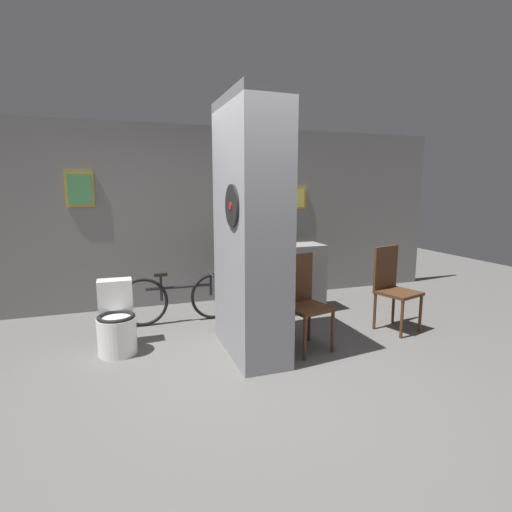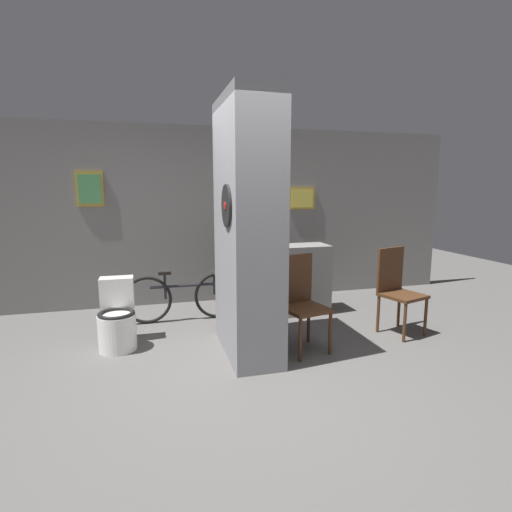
{
  "view_description": "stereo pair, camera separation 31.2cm",
  "coord_description": "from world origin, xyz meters",
  "px_view_note": "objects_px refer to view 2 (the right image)",
  "views": [
    {
      "loc": [
        -1.14,
        -3.24,
        1.72
      ],
      "look_at": [
        0.32,
        0.98,
        0.95
      ],
      "focal_mm": 28.0,
      "sensor_mm": 36.0,
      "label": 1
    },
    {
      "loc": [
        -0.85,
        -3.33,
        1.72
      ],
      "look_at": [
        0.32,
        0.98,
        0.95
      ],
      "focal_mm": 28.0,
      "sensor_mm": 36.0,
      "label": 2
    }
  ],
  "objects_px": {
    "chair_by_doorway": "(397,287)",
    "bicycle": "(184,297)",
    "chair_near_pillar": "(301,299)",
    "toilet": "(117,320)",
    "bottle_tall": "(255,238)"
  },
  "relations": [
    {
      "from": "chair_near_pillar",
      "to": "chair_by_doorway",
      "type": "bearing_deg",
      "value": -5.63
    },
    {
      "from": "chair_near_pillar",
      "to": "bottle_tall",
      "type": "bearing_deg",
      "value": 86.1
    },
    {
      "from": "bicycle",
      "to": "chair_by_doorway",
      "type": "bearing_deg",
      "value": -23.95
    },
    {
      "from": "chair_by_doorway",
      "to": "bicycle",
      "type": "relative_size",
      "value": 0.67
    },
    {
      "from": "chair_by_doorway",
      "to": "bicycle",
      "type": "bearing_deg",
      "value": 138.9
    },
    {
      "from": "chair_by_doorway",
      "to": "chair_near_pillar",
      "type": "bearing_deg",
      "value": 170.79
    },
    {
      "from": "toilet",
      "to": "bicycle",
      "type": "xyz_separation_m",
      "value": [
        0.77,
        0.71,
        0.02
      ]
    },
    {
      "from": "chair_near_pillar",
      "to": "bicycle",
      "type": "height_order",
      "value": "chair_near_pillar"
    },
    {
      "from": "chair_near_pillar",
      "to": "chair_by_doorway",
      "type": "xyz_separation_m",
      "value": [
        1.3,
        0.18,
        0.0
      ]
    },
    {
      "from": "toilet",
      "to": "bicycle",
      "type": "distance_m",
      "value": 1.05
    },
    {
      "from": "chair_by_doorway",
      "to": "bicycle",
      "type": "height_order",
      "value": "chair_by_doorway"
    },
    {
      "from": "bicycle",
      "to": "chair_near_pillar",
      "type": "bearing_deg",
      "value": -48.19
    },
    {
      "from": "toilet",
      "to": "bottle_tall",
      "type": "bearing_deg",
      "value": 19.71
    },
    {
      "from": "chair_by_doorway",
      "to": "toilet",
      "type": "bearing_deg",
      "value": 156.28
    },
    {
      "from": "bottle_tall",
      "to": "chair_by_doorway",
      "type": "bearing_deg",
      "value": -33.15
    }
  ]
}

